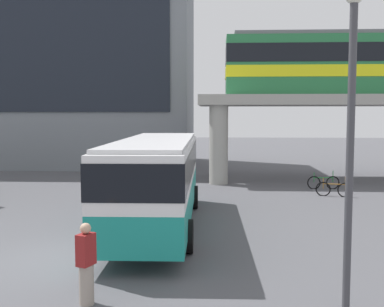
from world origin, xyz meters
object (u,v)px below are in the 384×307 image
Objects in this scene: bicycle_green at (323,182)px; pedestrian_waiting_near_stop at (86,266)px; bicycle_brown at (334,189)px; bus_main at (157,173)px; station_building at (48,68)px.

pedestrian_waiting_near_stop is at bearing -118.11° from bicycle_green.
bus_main is at bearing -139.19° from bicycle_brown.
bus_main reaches higher than bicycle_green.
bicycle_green is 18.46m from pedestrian_waiting_near_stop.
bicycle_brown and bicycle_green have the same top height.
station_building is 2.10× the size of bus_main.
pedestrian_waiting_near_stop is (10.90, -28.56, -7.02)m from station_building.
bus_main is (11.57, -21.59, -5.88)m from station_building.
bicycle_brown is 0.98× the size of pedestrian_waiting_near_stop.
bicycle_green is at bearing -32.09° from station_building.
station_building is at bearing 110.88° from pedestrian_waiting_near_stop.
bicycle_green is (8.02, 9.30, -1.63)m from bus_main.
bus_main is 6.35× the size of bicycle_brown.
pedestrian_waiting_near_stop reaches higher than bicycle_green.
bus_main is 7.10m from pedestrian_waiting_near_stop.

